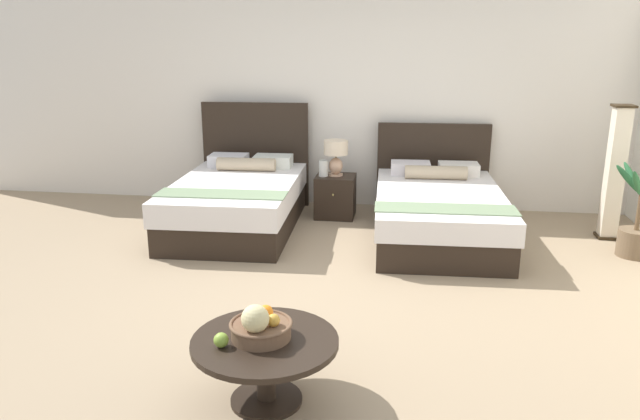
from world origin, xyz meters
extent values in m
cube|color=#9A8366|center=(0.00, 0.00, -0.01)|extent=(10.37, 9.23, 0.02)
cube|color=silver|center=(0.00, 2.82, 1.44)|extent=(10.37, 0.12, 2.89)
cube|color=black|center=(-1.08, 1.55, 0.15)|extent=(1.31, 2.08, 0.30)
cube|color=silver|center=(-1.08, 1.55, 0.42)|extent=(1.35, 2.12, 0.24)
cube|color=black|center=(-1.13, 2.59, 0.64)|extent=(1.31, 0.11, 1.27)
cube|color=silver|center=(-1.39, 2.29, 0.61)|extent=(0.46, 0.32, 0.14)
cube|color=silver|center=(-0.84, 2.31, 0.61)|extent=(0.46, 0.32, 0.14)
cylinder|color=tan|center=(-1.11, 2.06, 0.62)|extent=(0.68, 0.18, 0.15)
cube|color=gray|center=(-1.06, 0.96, 0.55)|extent=(1.31, 0.40, 0.01)
cube|color=black|center=(1.08, 1.55, 0.15)|extent=(1.33, 2.18, 0.29)
cube|color=silver|center=(1.08, 1.55, 0.40)|extent=(1.37, 2.22, 0.21)
cube|color=black|center=(1.04, 2.65, 0.53)|extent=(1.33, 0.11, 1.06)
cube|color=silver|center=(0.78, 2.34, 0.57)|extent=(0.46, 0.32, 0.14)
cube|color=silver|center=(1.33, 2.37, 0.57)|extent=(0.46, 0.32, 0.14)
cylinder|color=tan|center=(1.06, 2.12, 0.58)|extent=(0.69, 0.18, 0.15)
cube|color=gray|center=(1.11, 0.88, 0.51)|extent=(1.32, 0.41, 0.01)
cube|color=black|center=(-0.08, 2.18, 0.24)|extent=(0.45, 0.42, 0.49)
sphere|color=tan|center=(-0.08, 1.96, 0.32)|extent=(0.02, 0.02, 0.02)
cylinder|color=tan|center=(-0.08, 2.20, 0.50)|extent=(0.17, 0.17, 0.02)
ellipsoid|color=tan|center=(-0.08, 2.20, 0.60)|extent=(0.16, 0.16, 0.19)
cylinder|color=#99844C|center=(-0.08, 2.20, 0.72)|extent=(0.02, 0.02, 0.04)
cylinder|color=beige|center=(-0.08, 2.20, 0.82)|extent=(0.28, 0.28, 0.16)
cylinder|color=silver|center=(-0.21, 2.14, 0.58)|extent=(0.11, 0.11, 0.18)
torus|color=silver|center=(-0.21, 2.14, 0.67)|extent=(0.10, 0.10, 0.01)
cylinder|color=black|center=(-0.01, -1.62, 0.01)|extent=(0.42, 0.42, 0.02)
cylinder|color=black|center=(-0.01, -1.62, 0.18)|extent=(0.11, 0.11, 0.37)
cylinder|color=black|center=(-0.01, -1.62, 0.38)|extent=(0.84, 0.84, 0.04)
cylinder|color=brown|center=(-0.03, -1.61, 0.45)|extent=(0.34, 0.34, 0.09)
torus|color=brown|center=(-0.03, -1.61, 0.49)|extent=(0.36, 0.36, 0.02)
sphere|color=#AE3529|center=(-0.10, -1.59, 0.52)|extent=(0.08, 0.08, 0.08)
sphere|color=beige|center=(-0.04, -1.68, 0.56)|extent=(0.16, 0.16, 0.16)
sphere|color=gold|center=(0.05, -1.62, 0.52)|extent=(0.07, 0.07, 0.07)
sphere|color=orange|center=(-0.02, -1.53, 0.53)|extent=(0.08, 0.08, 0.08)
sphere|color=#83A738|center=(-0.22, -1.74, 0.44)|extent=(0.08, 0.08, 0.08)
cube|color=black|center=(2.85, 1.83, 0.01)|extent=(0.20, 0.20, 0.03)
cube|color=#F2E2C6|center=(2.85, 1.83, 0.70)|extent=(0.16, 0.16, 1.34)
cube|color=black|center=(2.85, 1.83, 1.38)|extent=(0.20, 0.20, 0.02)
cylinder|color=brown|center=(2.94, 1.28, 0.13)|extent=(0.32, 0.32, 0.26)
cylinder|color=brown|center=(2.94, 1.28, 0.44)|extent=(0.04, 0.04, 0.35)
ellipsoid|color=#285E35|center=(2.88, 1.39, 0.74)|extent=(0.18, 0.28, 0.32)
ellipsoid|color=#285E35|center=(2.81, 1.29, 0.75)|extent=(0.30, 0.08, 0.31)
ellipsoid|color=#285E35|center=(2.84, 1.17, 0.75)|extent=(0.24, 0.29, 0.33)
camera|label=1|loc=(0.76, -4.62, 2.05)|focal=34.04mm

